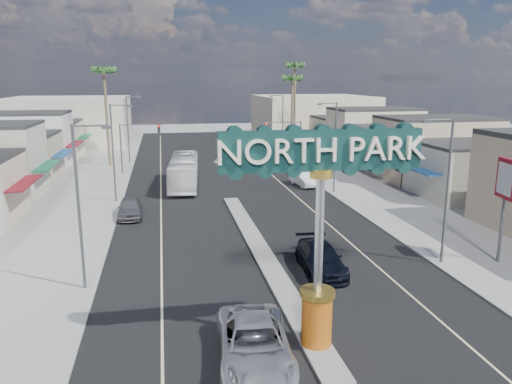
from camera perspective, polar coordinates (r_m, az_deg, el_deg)
name	(u,v)px	position (r m, az deg, el deg)	size (l,w,h in m)	color
ground	(229,197)	(48.33, -3.09, -0.60)	(160.00, 160.00, 0.00)	gray
road	(229,197)	(48.33, -3.09, -0.60)	(20.00, 120.00, 0.01)	black
median_island	(261,252)	(33.15, 0.62, -6.83)	(1.30, 30.00, 0.16)	gray
sidewalk_left	(78,203)	(48.57, -19.69, -1.21)	(8.00, 120.00, 0.12)	gray
sidewalk_right	(365,191)	(51.98, 12.39, 0.14)	(8.00, 120.00, 0.12)	gray
storefront_row_left	(1,154)	(62.77, -27.17, 3.91)	(12.00, 42.00, 6.00)	beige
storefront_row_right	(400,144)	(67.29, 16.10, 5.34)	(12.00, 42.00, 6.00)	#B7B29E
backdrop_far_left	(69,121)	(93.25, -20.62, 7.61)	(20.00, 20.00, 8.00)	#B7B29E
backdrop_far_right	(312,117)	(96.09, 6.46, 8.48)	(20.00, 20.00, 8.00)	beige
gateway_sign	(320,214)	(20.28, 7.32, -2.48)	(8.20, 1.50, 9.15)	#C1560E
traffic_signal_left	(136,138)	(61.07, -13.54, 5.97)	(5.09, 0.45, 6.00)	#47474C
traffic_signal_right	(287,135)	(62.89, 3.52, 6.49)	(5.09, 0.45, 6.00)	#47474C
streetlight_l_near	(81,199)	(27.65, -19.34, -0.80)	(2.03, 0.22, 9.00)	#47474C
streetlight_l_mid	(115,148)	(47.21, -15.86, 4.86)	(2.03, 0.22, 9.00)	#47474C
streetlight_l_far	(129,126)	(69.01, -14.32, 7.35)	(2.03, 0.22, 9.00)	#47474C
streetlight_r_near	(445,184)	(31.94, 20.82, 0.85)	(2.03, 0.22, 9.00)	#47474C
streetlight_r_mid	(334,143)	(49.84, 8.87, 5.60)	(2.03, 0.22, 9.00)	#47474C
streetlight_r_far	(281,123)	(70.84, 2.93, 7.86)	(2.03, 0.22, 9.00)	#47474C
palm_left_far	(104,76)	(66.95, -16.97, 12.55)	(2.60, 2.60, 13.10)	brown
palm_right_mid	(293,83)	(75.08, 4.19, 12.36)	(2.60, 2.60, 12.10)	brown
palm_right_far	(295,71)	(81.39, 4.51, 13.65)	(2.60, 2.60, 14.10)	brown
suv_left	(254,343)	(20.93, -0.19, -16.92)	(2.86, 6.21, 1.72)	silver
suv_right	(321,258)	(30.12, 7.40, -7.53)	(2.27, 5.58, 1.62)	black
car_parked_left	(130,208)	(42.48, -14.21, -1.76)	(1.90, 4.72, 1.61)	#5E5E63
car_parked_right	(303,179)	(53.54, 5.45, 1.52)	(1.60, 4.59, 1.51)	white
city_bus	(184,171)	(53.23, -8.25, 2.35)	(2.76, 11.78, 3.28)	white
bank_pylon_sign	(506,185)	(33.54, 26.68, 0.72)	(0.54, 2.03, 6.44)	#47474C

